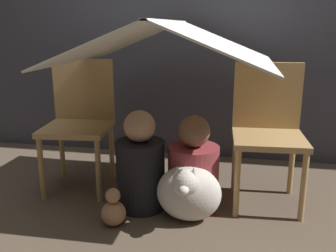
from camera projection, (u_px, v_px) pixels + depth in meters
ground_plane at (162, 209)px, 2.36m from camera, size 8.80×8.80×0.00m
wall_back at (189, 9)px, 3.07m from camera, size 7.00×0.05×2.50m
chair_left at (80, 118)px, 2.62m from camera, size 0.48×0.48×0.89m
chair_right at (268, 127)px, 2.38m from camera, size 0.46×0.46×0.89m
sheet_canopy at (168, 42)px, 2.29m from camera, size 1.28×1.18×0.27m
person_front at (140, 167)px, 2.33m from camera, size 0.30×0.30×0.63m
person_second at (193, 171)px, 2.32m from camera, size 0.32×0.32×0.60m
dog at (189, 192)px, 2.18m from camera, size 0.38×0.38×0.39m
plush_toy at (113, 210)px, 2.16m from camera, size 0.14×0.14×0.23m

